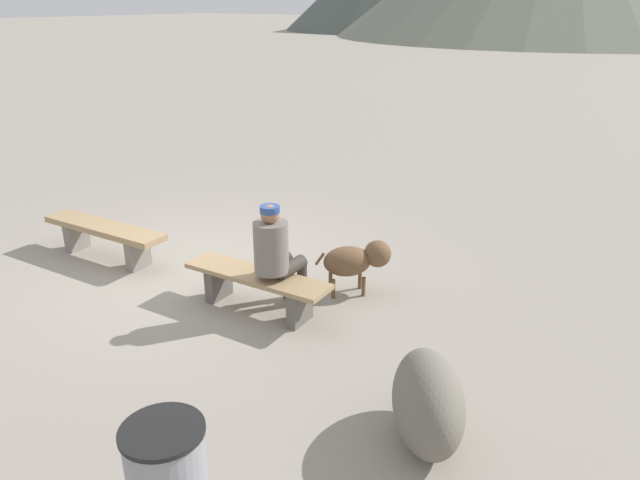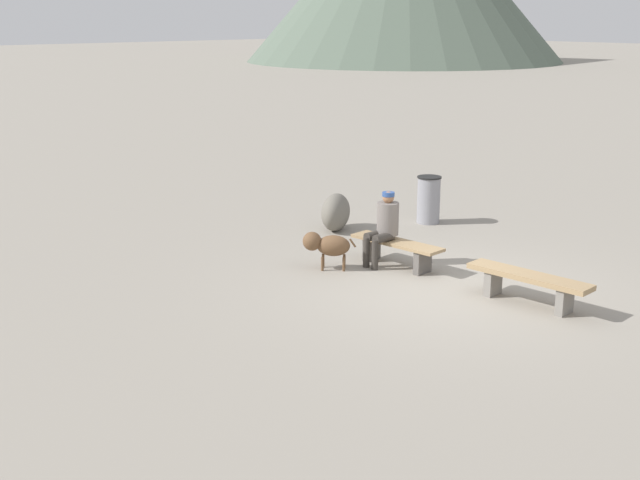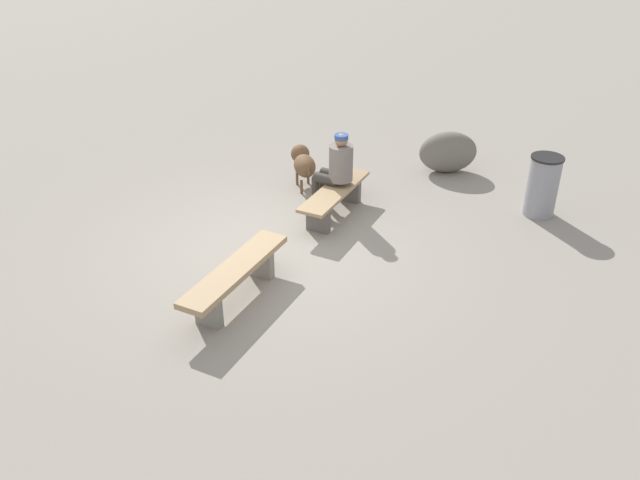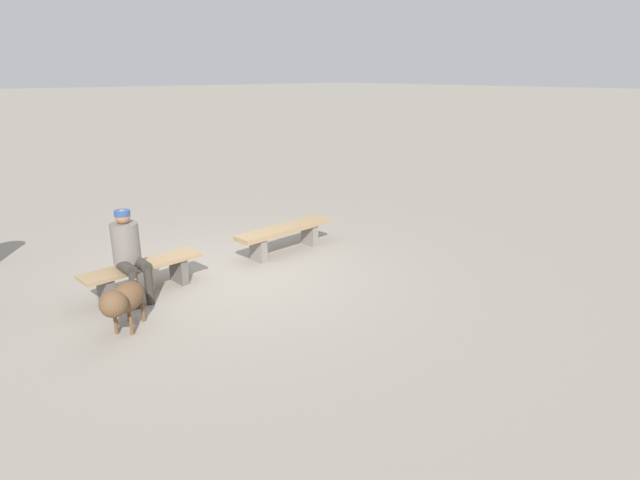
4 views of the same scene
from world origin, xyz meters
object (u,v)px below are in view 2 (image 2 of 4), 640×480
object	(u,v)px
boulder	(336,212)
bench_left	(528,282)
bench_right	(397,248)
seated_person	(385,223)
trash_bin	(429,200)
dog	(327,245)

from	to	relation	value
boulder	bench_left	bearing A→B (deg)	170.56
bench_right	seated_person	world-z (taller)	seated_person
trash_bin	bench_left	bearing A→B (deg)	147.74
bench_left	boulder	bearing A→B (deg)	-13.10
bench_left	bench_right	size ratio (longest dim) A/B	1.11
bench_right	trash_bin	distance (m)	3.09
dog	boulder	size ratio (longest dim) A/B	0.73
trash_bin	boulder	bearing A→B (deg)	65.78
bench_right	bench_left	bearing A→B (deg)	177.44
bench_left	bench_right	world-z (taller)	bench_left
dog	boulder	xyz separation A→B (m)	(1.74, -1.82, -0.06)
dog	seated_person	bearing A→B (deg)	-161.57
dog	trash_bin	bearing A→B (deg)	-119.28
bench_right	boulder	world-z (taller)	boulder
bench_left	trash_bin	size ratio (longest dim) A/B	2.01
seated_person	bench_right	bearing A→B (deg)	-156.20
dog	trash_bin	distance (m)	3.72
bench_right	trash_bin	world-z (taller)	trash_bin
bench_right	trash_bin	size ratio (longest dim) A/B	1.81
seated_person	boulder	bearing A→B (deg)	-23.12
bench_left	trash_bin	xyz separation A→B (m)	(4.11, -2.60, 0.13)
bench_left	seated_person	distance (m)	2.74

